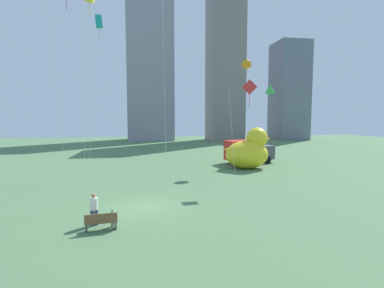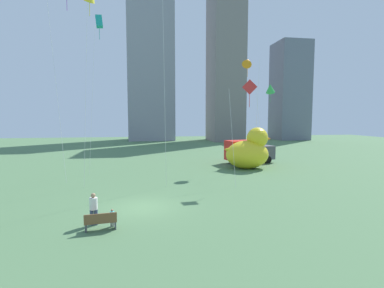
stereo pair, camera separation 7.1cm
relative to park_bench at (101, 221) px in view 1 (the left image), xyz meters
The scene contains 11 objects.
ground_plane 3.97m from the park_bench, 59.43° to the left, with size 140.00×140.00×0.00m, color #4F754B.
park_bench is the anchor object (origin of this frame).
person_adult 1.07m from the park_bench, 118.97° to the left, with size 0.41×0.41×1.69m.
person_child 0.68m from the park_bench, 41.99° to the left, with size 0.23×0.23×0.92m.
giant_inflatable_duck 20.80m from the park_bench, 49.01° to the left, with size 5.52×3.54×4.58m.
box_truck 24.50m from the park_bench, 52.31° to the left, with size 6.34×3.39×2.85m.
city_skyline 62.52m from the park_bench, 73.37° to the left, with size 45.72×15.61×36.94m.
kite_teal 21.37m from the park_bench, 97.44° to the left, with size 1.66×1.87×15.62m.
kite_red 15.83m from the park_bench, 38.98° to the left, with size 2.12×2.90×8.83m.
kite_orange 25.06m from the park_bench, 51.33° to the left, with size 2.29×2.35×12.77m.
kite_green 27.40m from the park_bench, 47.52° to the left, with size 2.31×2.61×10.00m.
Camera 1 is at (0.15, -17.68, 5.56)m, focal length 26.69 mm.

